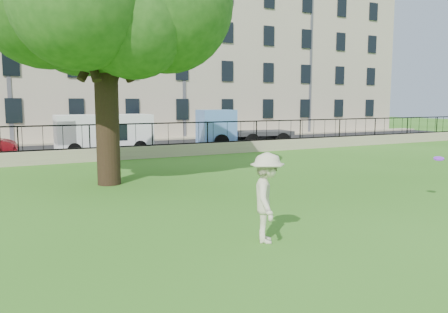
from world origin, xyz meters
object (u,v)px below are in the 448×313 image
frisbee (439,159)px  white_van (104,134)px  man (267,198)px  blue_truck (243,129)px

frisbee → white_van: 16.87m
man → white_van: (0.41, 16.71, 0.16)m
white_van → blue_truck: bearing=-3.9°
frisbee → man: bearing=-172.2°
man → blue_truck: blue_truck is taller
man → frisbee: size_ratio=6.53×
white_van → blue_truck: size_ratio=0.90×
man → white_van: white_van is taller
white_van → frisbee: bearing=-69.7°
blue_truck → white_van: bearing=-177.6°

